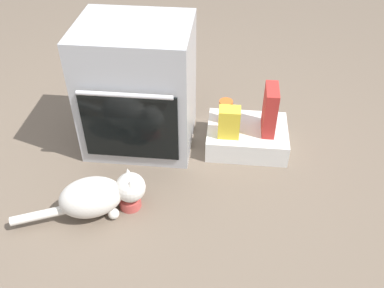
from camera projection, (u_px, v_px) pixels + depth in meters
ground at (140, 186)px, 2.28m from camera, size 8.00×8.00×0.00m
oven at (138, 87)px, 2.36m from camera, size 0.61×0.55×0.74m
pantry_cabinet at (247, 137)px, 2.50m from camera, size 0.47×0.36×0.13m
food_bowl at (130, 201)px, 2.15m from camera, size 0.11×0.11×0.08m
cat at (99, 196)px, 2.06m from camera, size 0.63×0.32×0.22m
sauce_jar at (226, 111)px, 2.47m from camera, size 0.08×0.08×0.14m
cereal_box at (270, 110)px, 2.36m from camera, size 0.07×0.18×0.28m
snack_bag at (229, 122)px, 2.35m from camera, size 0.12×0.09×0.18m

